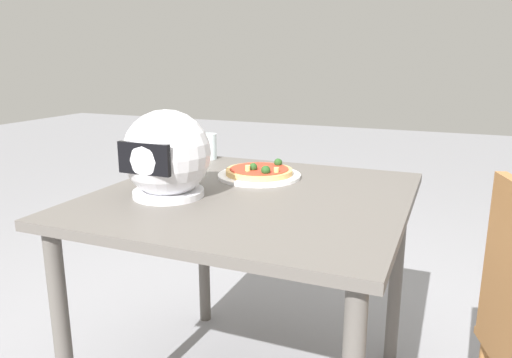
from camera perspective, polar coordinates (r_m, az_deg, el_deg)
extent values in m
cube|color=#5B5651|center=(1.55, -0.42, -2.20)|extent=(0.96, 0.97, 0.03)
cylinder|color=#5B5651|center=(1.98, 16.08, -10.86)|extent=(0.05, 0.05, 0.73)
cylinder|color=#5B5651|center=(2.21, -6.17, -7.67)|extent=(0.05, 0.05, 0.73)
cylinder|color=#5B5651|center=(1.60, -21.66, -17.76)|extent=(0.05, 0.05, 0.73)
cylinder|color=white|center=(1.75, 0.38, 0.39)|extent=(0.30, 0.30, 0.01)
cylinder|color=tan|center=(1.74, 0.38, 0.87)|extent=(0.24, 0.24, 0.02)
cylinder|color=red|center=(1.74, 0.38, 1.21)|extent=(0.21, 0.21, 0.00)
sphere|color=#234C1E|center=(1.80, 2.61, 1.95)|extent=(0.03, 0.03, 0.03)
sphere|color=#234C1E|center=(1.72, -0.34, 1.40)|extent=(0.03, 0.03, 0.03)
sphere|color=#234C1E|center=(1.67, 1.15, 1.04)|extent=(0.03, 0.03, 0.03)
cylinder|color=#E0D172|center=(1.68, 2.40, 1.08)|extent=(0.02, 0.02, 0.02)
cylinder|color=#E0D172|center=(1.73, -0.45, 1.45)|extent=(0.03, 0.03, 0.02)
cylinder|color=#E0D172|center=(1.70, -0.97, 1.29)|extent=(0.02, 0.02, 0.02)
sphere|color=silver|center=(1.51, -10.40, 2.95)|extent=(0.27, 0.27, 0.27)
cylinder|color=silver|center=(1.54, -10.20, -1.60)|extent=(0.22, 0.22, 0.02)
cube|color=black|center=(1.41, -13.00, 2.33)|extent=(0.17, 0.02, 0.09)
cylinder|color=silver|center=(2.07, -5.60, 3.83)|extent=(0.07, 0.07, 0.11)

